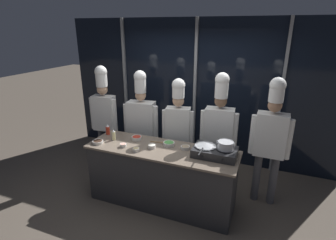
% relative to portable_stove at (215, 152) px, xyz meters
% --- Properties ---
extents(ground_plane, '(24.00, 24.00, 0.00)m').
position_rel_portable_stove_xyz_m(ground_plane, '(-0.75, -0.07, -0.96)').
color(ground_plane, brown).
extents(window_wall_back, '(5.35, 0.09, 2.70)m').
position_rel_portable_stove_xyz_m(window_wall_back, '(-0.75, 1.60, 0.39)').
color(window_wall_back, black).
rests_on(window_wall_back, ground_plane).
extents(demo_counter, '(2.18, 0.70, 0.90)m').
position_rel_portable_stove_xyz_m(demo_counter, '(-0.75, -0.07, -0.51)').
color(demo_counter, '#2D2D30').
rests_on(demo_counter, ground_plane).
extents(portable_stove, '(0.58, 0.39, 0.12)m').
position_rel_portable_stove_xyz_m(portable_stove, '(0.00, 0.00, 0.00)').
color(portable_stove, '#28282B').
rests_on(portable_stove, demo_counter).
extents(frying_pan, '(0.29, 0.51, 0.04)m').
position_rel_portable_stove_xyz_m(frying_pan, '(-0.13, -0.01, 0.08)').
color(frying_pan, '#ADAFB5').
rests_on(frying_pan, portable_stove).
extents(stock_pot, '(0.23, 0.21, 0.11)m').
position_rel_portable_stove_xyz_m(stock_pot, '(0.13, 0.00, 0.12)').
color(stock_pot, '#B7BABF').
rests_on(stock_pot, portable_stove).
extents(squeeze_bottle_oil, '(0.05, 0.05, 0.17)m').
position_rel_portable_stove_xyz_m(squeeze_bottle_oil, '(-1.54, -0.05, 0.02)').
color(squeeze_bottle_oil, beige).
rests_on(squeeze_bottle_oil, demo_counter).
extents(squeeze_bottle_chili, '(0.06, 0.06, 0.17)m').
position_rel_portable_stove_xyz_m(squeeze_bottle_chili, '(-1.75, 0.10, 0.02)').
color(squeeze_bottle_chili, red).
rests_on(squeeze_bottle_chili, demo_counter).
extents(prep_bowl_shrimp, '(0.10, 0.10, 0.05)m').
position_rel_portable_stove_xyz_m(prep_bowl_shrimp, '(-1.28, -0.21, -0.03)').
color(prep_bowl_shrimp, silver).
rests_on(prep_bowl_shrimp, demo_counter).
extents(prep_bowl_ginger, '(0.10, 0.10, 0.05)m').
position_rel_portable_stove_xyz_m(prep_bowl_ginger, '(-1.04, -0.27, -0.03)').
color(prep_bowl_ginger, silver).
rests_on(prep_bowl_ginger, demo_counter).
extents(prep_bowl_garlic, '(0.11, 0.11, 0.05)m').
position_rel_portable_stove_xyz_m(prep_bowl_garlic, '(-0.88, -0.10, -0.03)').
color(prep_bowl_garlic, silver).
rests_on(prep_bowl_garlic, demo_counter).
extents(prep_bowl_chili_flakes, '(0.16, 0.16, 0.05)m').
position_rel_portable_stove_xyz_m(prep_bowl_chili_flakes, '(-1.23, 0.09, -0.03)').
color(prep_bowl_chili_flakes, silver).
rests_on(prep_bowl_chili_flakes, demo_counter).
extents(prep_bowl_mushrooms, '(0.13, 0.13, 0.05)m').
position_rel_portable_stove_xyz_m(prep_bowl_mushrooms, '(-0.43, 0.05, -0.03)').
color(prep_bowl_mushrooms, silver).
rests_on(prep_bowl_mushrooms, demo_counter).
extents(prep_bowl_scallions, '(0.17, 0.17, 0.05)m').
position_rel_portable_stove_xyz_m(prep_bowl_scallions, '(-0.69, 0.07, -0.03)').
color(prep_bowl_scallions, silver).
rests_on(prep_bowl_scallions, demo_counter).
extents(prep_bowl_soy_glaze, '(0.16, 0.16, 0.04)m').
position_rel_portable_stove_xyz_m(prep_bowl_soy_glaze, '(-1.70, -0.25, -0.03)').
color(prep_bowl_soy_glaze, silver).
rests_on(prep_bowl_soy_glaze, demo_counter).
extents(serving_spoon_slotted, '(0.22, 0.07, 0.02)m').
position_rel_portable_stove_xyz_m(serving_spoon_slotted, '(-0.85, 0.12, -0.05)').
color(serving_spoon_slotted, olive).
rests_on(serving_spoon_slotted, demo_counter).
extents(chef_head, '(0.51, 0.24, 1.92)m').
position_rel_portable_stove_xyz_m(chef_head, '(-2.11, 0.53, 0.17)').
color(chef_head, '#4C4C51').
rests_on(chef_head, ground_plane).
extents(chef_sous, '(0.60, 0.30, 1.87)m').
position_rel_portable_stove_xyz_m(chef_sous, '(-1.40, 0.58, 0.08)').
color(chef_sous, '#2D3856').
rests_on(chef_sous, ground_plane).
extents(chef_line, '(0.49, 0.26, 1.81)m').
position_rel_portable_stove_xyz_m(chef_line, '(-0.70, 0.50, 0.11)').
color(chef_line, '#2D3856').
rests_on(chef_line, ground_plane).
extents(chef_pastry, '(0.57, 0.25, 1.92)m').
position_rel_portable_stove_xyz_m(chef_pastry, '(-0.07, 0.58, 0.14)').
color(chef_pastry, '#4C4C51').
rests_on(chef_pastry, ground_plane).
extents(chef_apprentice, '(0.56, 0.23, 1.91)m').
position_rel_portable_stove_xyz_m(chef_apprentice, '(0.67, 0.53, 0.15)').
color(chef_apprentice, '#4C4C51').
rests_on(chef_apprentice, ground_plane).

